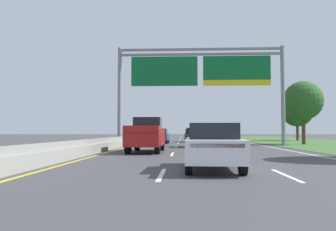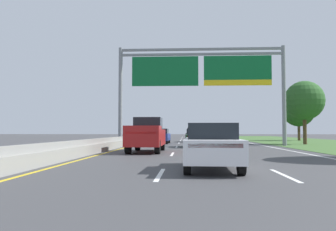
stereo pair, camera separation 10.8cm
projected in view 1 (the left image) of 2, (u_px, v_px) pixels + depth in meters
ground_plane at (196, 144)px, 34.51m from camera, size 220.00×220.00×0.00m
lane_striping at (196, 144)px, 34.06m from camera, size 11.96×106.00×0.01m
grass_verge_right at (334, 144)px, 33.84m from camera, size 14.00×110.00×0.02m
median_barrier_concrete at (132, 140)px, 34.85m from camera, size 0.60×110.00×0.85m
overhead_sign_gantry at (200, 75)px, 30.31m from camera, size 15.06×0.42×8.96m
pickup_truck_red at (147, 135)px, 21.19m from camera, size 2.03×5.41×2.20m
car_blue_left_lane_sedan at (160, 136)px, 35.54m from camera, size 1.91×4.44×1.57m
car_darkgreen_centre_lane_sedan at (196, 137)px, 27.82m from camera, size 1.92×4.44×1.57m
car_navy_right_lane_sedan at (217, 135)px, 49.08m from camera, size 1.88×4.43×1.57m
car_black_centre_lane_sedan at (192, 135)px, 40.86m from camera, size 1.83×4.41×1.57m
car_white_centre_lane_sedan at (213, 146)px, 11.54m from camera, size 1.92×4.44×1.57m
roadside_tree_mid at (303, 101)px, 33.34m from camera, size 3.88×3.88×6.29m
roadside_tree_far at (297, 111)px, 46.53m from camera, size 4.30×4.30×6.25m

